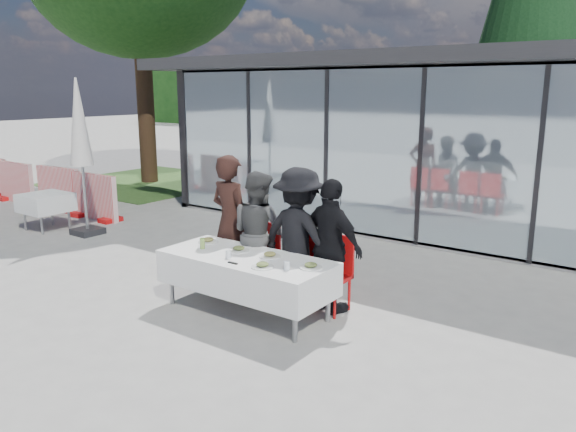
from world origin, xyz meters
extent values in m
plane|color=gray|center=(0.00, 0.00, 0.00)|extent=(90.00, 90.00, 0.00)
cube|color=gray|center=(2.00, 8.00, 0.05)|extent=(14.00, 8.00, 0.10)
cube|color=black|center=(2.00, 11.90, 1.60)|extent=(14.00, 0.20, 3.20)
cube|color=black|center=(-4.90, 8.00, 1.60)|extent=(0.20, 8.00, 3.20)
cube|color=silver|center=(2.00, 4.03, 1.60)|extent=(13.60, 0.06, 3.10)
cube|color=#2D2D30|center=(2.00, 7.60, 3.32)|extent=(14.80, 8.80, 0.24)
cube|color=#262628|center=(-4.80, 4.03, 1.60)|extent=(0.08, 0.10, 3.10)
cube|color=#262628|center=(-2.86, 4.03, 1.60)|extent=(0.08, 0.10, 3.10)
cube|color=#262628|center=(-0.91, 4.03, 1.60)|extent=(0.08, 0.10, 3.10)
cube|color=#262628|center=(1.03, 4.03, 1.60)|extent=(0.08, 0.10, 3.10)
cube|color=#262628|center=(2.97, 4.03, 1.60)|extent=(0.08, 0.10, 3.10)
cube|color=#B50C0C|center=(-0.50, 6.50, 0.45)|extent=(0.45, 0.45, 0.90)
cube|color=#B50C0C|center=(1.00, 7.00, 0.45)|extent=(0.45, 0.45, 0.90)
cube|color=black|center=(-30.00, 28.00, 2.20)|extent=(6.50, 2.00, 4.40)
cube|color=black|center=(-22.00, 28.00, 2.20)|extent=(6.50, 2.00, 4.40)
cube|color=black|center=(-14.00, 28.00, 2.20)|extent=(6.50, 2.00, 4.40)
cube|color=black|center=(-6.00, 28.00, 2.20)|extent=(6.50, 2.00, 4.40)
cube|color=white|center=(0.51, -0.14, 0.54)|extent=(2.26, 0.96, 0.42)
cylinder|color=gray|center=(-0.49, -0.49, 0.35)|extent=(0.06, 0.06, 0.71)
cylinder|color=gray|center=(1.51, -0.49, 0.35)|extent=(0.06, 0.06, 0.71)
cylinder|color=gray|center=(-0.49, 0.21, 0.35)|extent=(0.06, 0.06, 0.71)
cylinder|color=gray|center=(1.51, 0.21, 0.35)|extent=(0.06, 0.06, 0.71)
imported|color=black|center=(-0.33, 0.53, 0.95)|extent=(0.76, 0.76, 1.91)
cube|color=#B50C0C|center=(-0.33, 0.52, 0.45)|extent=(0.44, 0.44, 0.05)
cube|color=#B50C0C|center=(-0.33, 0.72, 0.70)|extent=(0.44, 0.04, 0.55)
cylinder|color=#B50C0C|center=(-0.51, 0.34, 0.21)|extent=(0.04, 0.04, 0.43)
cylinder|color=#B50C0C|center=(-0.15, 0.34, 0.21)|extent=(0.04, 0.04, 0.43)
cylinder|color=#B50C0C|center=(-0.51, 0.70, 0.21)|extent=(0.04, 0.04, 0.43)
cylinder|color=#B50C0C|center=(-0.15, 0.70, 0.21)|extent=(0.04, 0.04, 0.43)
imported|color=#4E4E4E|center=(0.18, 0.53, 0.86)|extent=(0.98, 0.98, 1.72)
cube|color=#B50C0C|center=(0.18, 0.52, 0.45)|extent=(0.44, 0.44, 0.05)
cube|color=#B50C0C|center=(0.18, 0.72, 0.70)|extent=(0.44, 0.04, 0.55)
cylinder|color=#B50C0C|center=(0.00, 0.34, 0.21)|extent=(0.04, 0.04, 0.43)
cylinder|color=#B50C0C|center=(0.36, 0.34, 0.21)|extent=(0.04, 0.04, 0.43)
cylinder|color=#B50C0C|center=(0.00, 0.70, 0.21)|extent=(0.04, 0.04, 0.43)
cylinder|color=#B50C0C|center=(0.36, 0.70, 0.21)|extent=(0.04, 0.04, 0.43)
imported|color=black|center=(0.86, 0.53, 0.91)|extent=(1.26, 1.26, 1.82)
cube|color=#B50C0C|center=(0.86, 0.52, 0.45)|extent=(0.44, 0.44, 0.05)
cube|color=#B50C0C|center=(0.86, 0.72, 0.70)|extent=(0.44, 0.04, 0.55)
cylinder|color=#B50C0C|center=(0.68, 0.34, 0.21)|extent=(0.04, 0.04, 0.43)
cylinder|color=#B50C0C|center=(1.04, 0.34, 0.21)|extent=(0.04, 0.04, 0.43)
cylinder|color=#B50C0C|center=(0.68, 0.70, 0.21)|extent=(0.04, 0.04, 0.43)
cylinder|color=#B50C0C|center=(1.04, 0.70, 0.21)|extent=(0.04, 0.04, 0.43)
imported|color=black|center=(1.35, 0.53, 0.86)|extent=(1.22, 1.22, 1.72)
cube|color=#B50C0C|center=(1.35, 0.52, 0.45)|extent=(0.44, 0.44, 0.05)
cube|color=#B50C0C|center=(1.35, 0.72, 0.70)|extent=(0.44, 0.04, 0.55)
cylinder|color=#B50C0C|center=(1.17, 0.34, 0.21)|extent=(0.04, 0.04, 0.43)
cylinder|color=#B50C0C|center=(1.53, 0.34, 0.21)|extent=(0.04, 0.04, 0.43)
cylinder|color=#B50C0C|center=(1.17, 0.70, 0.21)|extent=(0.04, 0.04, 0.43)
cylinder|color=#B50C0C|center=(1.53, 0.70, 0.21)|extent=(0.04, 0.04, 0.43)
cylinder|color=white|center=(-0.33, 0.06, 0.76)|extent=(0.27, 0.27, 0.01)
ellipsoid|color=tan|center=(-0.33, 0.06, 0.79)|extent=(0.15, 0.15, 0.05)
cylinder|color=white|center=(0.28, -0.01, 0.76)|extent=(0.27, 0.27, 0.01)
ellipsoid|color=#365C22|center=(0.28, -0.01, 0.79)|extent=(0.15, 0.15, 0.05)
cylinder|color=white|center=(0.77, 0.01, 0.76)|extent=(0.27, 0.27, 0.01)
ellipsoid|color=tan|center=(0.77, 0.01, 0.79)|extent=(0.15, 0.15, 0.05)
cylinder|color=white|center=(1.43, -0.06, 0.76)|extent=(0.27, 0.27, 0.01)
ellipsoid|color=#365C22|center=(1.43, -0.06, 0.79)|extent=(0.15, 0.15, 0.05)
cylinder|color=white|center=(0.96, -0.38, 0.76)|extent=(0.27, 0.27, 0.01)
ellipsoid|color=#365C22|center=(0.96, -0.38, 0.79)|extent=(0.15, 0.15, 0.05)
cylinder|color=#7EA745|center=(-0.17, -0.21, 0.82)|extent=(0.06, 0.06, 0.14)
cylinder|color=silver|center=(0.38, -0.32, 0.80)|extent=(0.07, 0.07, 0.10)
cylinder|color=silver|center=(1.24, -0.28, 0.80)|extent=(0.07, 0.07, 0.10)
cube|color=black|center=(0.57, -0.46, 0.76)|extent=(0.14, 0.03, 0.01)
cube|color=white|center=(-5.55, 0.82, 0.56)|extent=(0.86, 0.86, 0.36)
cylinder|color=gray|center=(-5.85, 0.52, 0.36)|extent=(0.05, 0.05, 0.72)
cylinder|color=gray|center=(-5.25, 0.52, 0.36)|extent=(0.05, 0.05, 0.72)
cylinder|color=gray|center=(-5.85, 1.12, 0.36)|extent=(0.05, 0.05, 0.72)
cylinder|color=gray|center=(-5.25, 1.12, 0.36)|extent=(0.05, 0.05, 0.72)
cube|color=black|center=(-4.57, 1.06, 0.06)|extent=(0.50, 0.50, 0.12)
cylinder|color=gray|center=(-4.57, 1.06, 1.35)|extent=(0.06, 0.06, 2.70)
cone|color=silver|center=(-4.57, 1.06, 2.18)|extent=(0.44, 0.44, 1.64)
cube|color=red|center=(-5.58, 1.98, 0.50)|extent=(1.40, 0.12, 1.00)
cube|color=#B50C0C|center=(-6.08, 1.98, 0.05)|extent=(0.30, 0.45, 0.10)
cube|color=#B50C0C|center=(-5.08, 1.98, 0.05)|extent=(0.30, 0.45, 0.10)
cube|color=red|center=(-7.18, 2.13, 0.50)|extent=(1.40, 0.22, 1.00)
cube|color=#B50C0C|center=(-7.68, 2.13, 0.05)|extent=(0.30, 0.45, 0.10)
cube|color=#B50C0C|center=(-6.68, 2.13, 0.05)|extent=(0.30, 0.45, 0.10)
cube|color=red|center=(-8.78, 1.98, 0.50)|extent=(1.40, 0.12, 1.00)
cube|color=#B50C0C|center=(-9.28, 1.98, 0.05)|extent=(0.30, 0.45, 0.10)
cube|color=#B50C0C|center=(-8.28, 1.98, 0.05)|extent=(0.30, 0.45, 0.10)
cube|color=#B50C0C|center=(-9.88, 2.13, 0.05)|extent=(0.30, 0.45, 0.10)
cylinder|color=#382316|center=(-8.50, 6.00, 2.20)|extent=(0.50, 0.50, 4.40)
cylinder|color=#382316|center=(0.50, 13.00, 1.00)|extent=(0.44, 0.44, 2.00)
cube|color=#385926|center=(-8.50, 6.00, 0.01)|extent=(5.00, 5.00, 0.02)
camera|label=1|loc=(4.88, -5.29, 2.80)|focal=35.00mm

